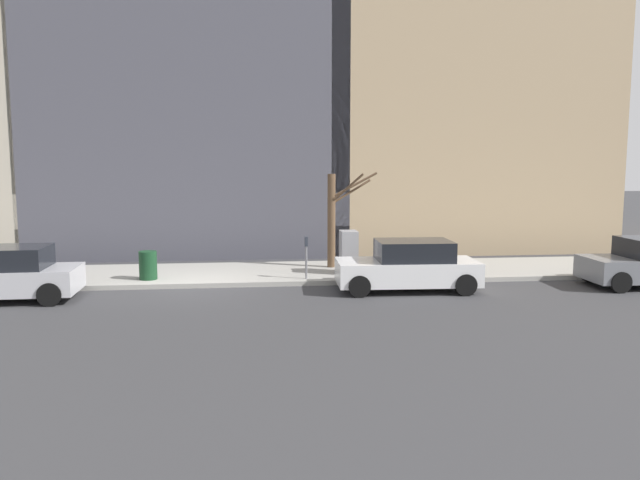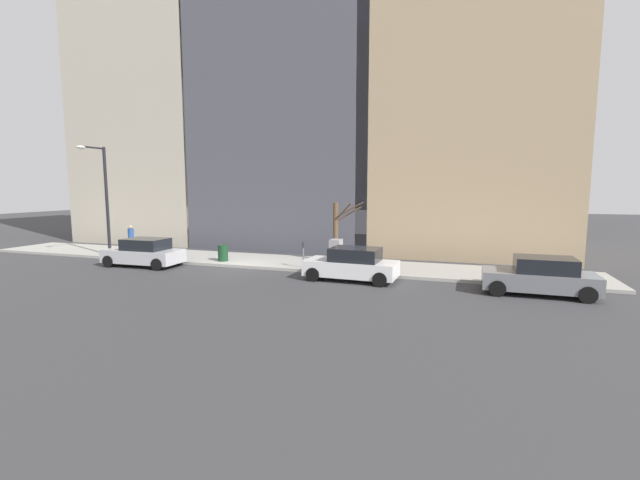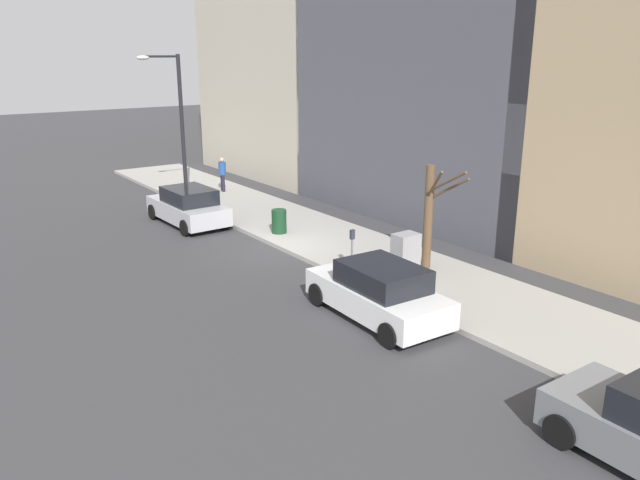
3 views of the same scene
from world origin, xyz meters
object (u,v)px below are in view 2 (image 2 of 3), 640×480
parking_meter (303,252)px  pedestrian_near_meter (131,236)px  streetlamp (103,192)px  utility_box (336,253)px  office_block_center (304,61)px  parked_car_grey (540,277)px  trash_bin (223,253)px  parked_car_white (352,265)px  office_tower_right (167,72)px  parked_car_silver (144,253)px  bare_tree (337,230)px  office_tower_left (467,107)px

parking_meter → pedestrian_near_meter: (2.13, 12.90, 0.11)m
parking_meter → streetlamp: size_ratio=0.21×
utility_box → office_block_center: (10.63, 5.72, 12.98)m
parked_car_grey → trash_bin: parked_car_grey is taller
parking_meter → office_block_center: office_block_center is taller
trash_bin → pedestrian_near_meter: pedestrian_near_meter is taller
parking_meter → office_block_center: (11.48, 4.23, 12.86)m
parking_meter → pedestrian_near_meter: 13.08m
parked_car_white → trash_bin: size_ratio=4.74×
pedestrian_near_meter → office_tower_right: office_tower_right is taller
parking_meter → utility_box: utility_box is taller
parking_meter → utility_box: (0.85, -1.50, -0.13)m
parked_car_silver → bare_tree: (3.73, -9.82, 1.19)m
parked_car_white → trash_bin: bearing=78.8°
parked_car_white → trash_bin: parked_car_white is taller
parked_car_white → pedestrian_near_meter: pedestrian_near_meter is taller
office_tower_right → office_tower_left: bearing=-88.1°
trash_bin → office_tower_left: bearing=-49.5°
parked_car_white → utility_box: (2.31, 1.47, 0.11)m
parked_car_silver → streetlamp: streetlamp is taller
streetlamp → bare_tree: (2.30, -13.85, -2.09)m
parked_car_silver → office_tower_left: 22.61m
office_tower_left → office_block_center: 12.59m
parked_car_white → office_tower_left: size_ratio=0.22×
parked_car_grey → trash_bin: 15.87m
bare_tree → office_tower_right: (8.31, 17.07, 11.84)m
parked_car_grey → streetlamp: bearing=87.0°
parking_meter → bare_tree: bearing=-28.5°
parked_car_silver → office_tower_right: (12.04, 7.26, 13.03)m
pedestrian_near_meter → office_block_center: 18.03m
streetlamp → pedestrian_near_meter: size_ratio=3.92×
parked_car_silver → office_tower_left: (12.84, -16.32, 8.94)m
parking_meter → office_tower_right: 22.93m
trash_bin → pedestrian_near_meter: (1.68, 7.90, 0.49)m
pedestrian_near_meter → parked_car_grey: bearing=6.0°
parked_car_grey → parking_meter: bearing=81.8°
office_tower_right → pedestrian_near_meter: bearing=-160.1°
parking_meter → bare_tree: 2.61m
office_tower_right → bare_tree: bearing=-116.0°
parking_meter → pedestrian_near_meter: bearing=80.6°
office_block_center → office_tower_right: (-1.03, 11.69, -0.07)m
parking_meter → pedestrian_near_meter: size_ratio=0.81×
parked_car_grey → office_tower_left: office_tower_left is taller
pedestrian_near_meter → bare_tree: bearing=15.1°
office_tower_left → office_tower_right: size_ratio=0.70×
office_tower_right → parking_meter: bearing=-123.3°
trash_bin → office_tower_left: (10.80, -12.66, 9.08)m
parked_car_white → office_tower_right: (11.91, 18.88, 13.03)m
pedestrian_near_meter → office_tower_left: office_tower_left is taller
pedestrian_near_meter → office_tower_right: (8.32, 3.01, 12.68)m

